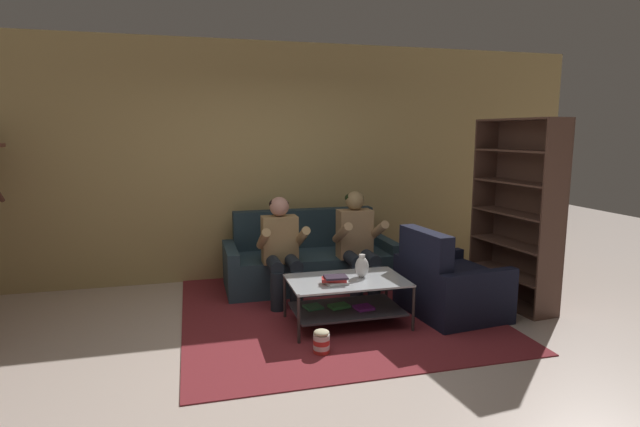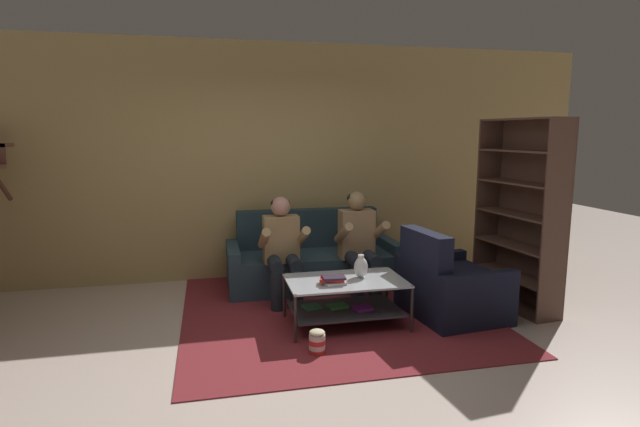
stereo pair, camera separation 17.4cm
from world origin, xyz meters
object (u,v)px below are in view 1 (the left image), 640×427
Objects in this scene: armchair at (448,286)px; book_stack at (335,280)px; popcorn_tub at (321,342)px; couch at (309,262)px; bookshelf at (516,221)px; vase at (362,266)px; coffee_table at (346,295)px; person_seated_left at (282,246)px; person_seated_right at (358,240)px.

book_stack is at bearing -174.35° from armchair.
popcorn_tub is at bearing -159.03° from armchair.
couch is at bearing 79.42° from popcorn_tub.
bookshelf is at bearing -29.89° from couch.
popcorn_tub is (-0.25, -0.44, -0.38)m from book_stack.
coffee_table is at bearing -166.94° from vase.
coffee_table is at bearing -179.47° from armchair.
coffee_table is at bearing -59.56° from person_seated_left.
person_seated_left is 1.77m from armchair.
armchair is at bearing -1.79° from vase.
vase reaches higher than popcorn_tub.
couch reaches higher than book_stack.
person_seated_left is 5.46× the size of popcorn_tub.
person_seated_left is 0.58× the size of bookshelf.
person_seated_left is 5.09× the size of vase.
person_seated_left is 0.97× the size of person_seated_right.
coffee_table is (0.47, -0.80, -0.32)m from person_seated_left.
bookshelf is 1.06m from armchair.
coffee_table is at bearing -174.81° from bookshelf.
armchair reaches higher than vase.
vase is 1.81m from bookshelf.
couch and armchair have the same top height.
coffee_table is 5.31× the size of popcorn_tub.
book_stack reaches higher than popcorn_tub.
vase is at bearing -80.73° from couch.
armchair is (0.91, -0.03, -0.26)m from vase.
couch is 1.02× the size of bookshelf.
couch is at bearing 91.85° from coffee_table.
book_stack is (-0.10, -1.43, 0.20)m from couch.
vase is at bearing 46.71° from popcorn_tub.
couch is 1.94× the size of armchair.
couch is 1.44m from book_stack.
bookshelf is at bearing -14.54° from person_seated_left.
couch is 1.81× the size of coffee_table.
person_seated_right is 5.25× the size of vase.
book_stack is at bearing -70.23° from person_seated_left.
popcorn_tub is (-1.47, -0.56, -0.19)m from armchair.
vase is 1.07× the size of popcorn_tub.
book_stack is at bearing -154.20° from vase.
book_stack is 0.63m from popcorn_tub.
person_seated_right reaches higher than coffee_table.
person_seated_left is at bearing 165.46° from bookshelf.
couch is 1.32m from coffee_table.
person_seated_right is 1.07m from book_stack.
person_seated_right is 4.68× the size of book_stack.
book_stack is at bearing -120.01° from person_seated_right.
bookshelf reaches higher than vase.
bookshelf reaches higher than coffee_table.
coffee_table is 4.96× the size of vase.
coffee_table is 0.70m from popcorn_tub.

